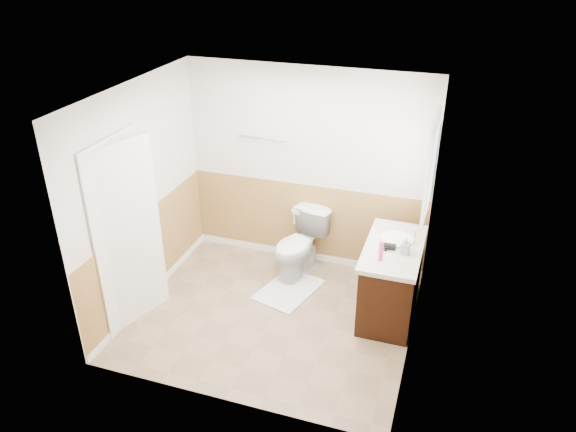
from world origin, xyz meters
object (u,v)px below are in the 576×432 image
(bath_mat, at_px, (289,290))
(lotion_bottle, at_px, (381,251))
(soap_dispenser, at_px, (406,246))
(vanity_cabinet, at_px, (391,282))
(toilet, at_px, (299,245))

(bath_mat, relative_size, lotion_bottle, 3.64)
(soap_dispenser, bearing_deg, vanity_cabinet, 135.87)
(vanity_cabinet, xyz_separation_m, soap_dispenser, (0.12, -0.12, 0.54))
(lotion_bottle, bearing_deg, bath_mat, 162.17)
(toilet, height_order, vanity_cabinet, toilet)
(toilet, relative_size, vanity_cabinet, 0.73)
(toilet, bearing_deg, bath_mat, -73.96)
(bath_mat, height_order, vanity_cabinet, vanity_cabinet)
(lotion_bottle, distance_m, soap_dispenser, 0.30)
(vanity_cabinet, bearing_deg, toilet, 160.25)
(toilet, xyz_separation_m, bath_mat, (0.00, -0.40, -0.39))
(lotion_bottle, bearing_deg, toilet, 145.55)
(vanity_cabinet, relative_size, lotion_bottle, 5.00)
(vanity_cabinet, bearing_deg, lotion_bottle, -107.30)
(toilet, height_order, soap_dispenser, soap_dispenser)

